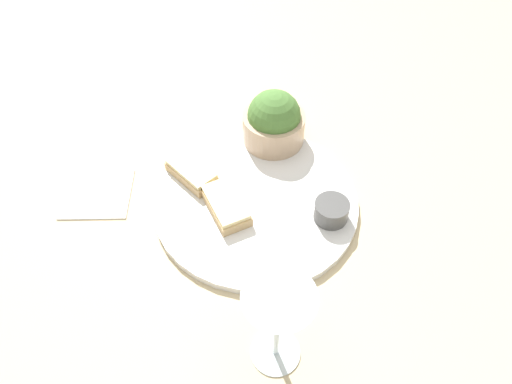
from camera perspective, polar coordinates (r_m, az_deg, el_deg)
ground_plane at (r=0.88m, az=-0.00°, el=-1.43°), size 4.00×4.00×0.00m
dinner_plate at (r=0.87m, az=-0.00°, el=-1.14°), size 0.35×0.35×0.01m
salad_bowl at (r=0.94m, az=2.06°, el=8.06°), size 0.12×0.12×0.11m
sauce_ramekin at (r=0.84m, az=8.62°, el=-2.04°), size 0.06×0.06×0.03m
cheese_toast_near at (r=0.84m, az=-3.57°, el=-1.32°), size 0.10×0.06×0.03m
cheese_toast_far at (r=0.90m, az=-7.33°, el=2.23°), size 0.11×0.08×0.03m
wine_glass at (r=0.63m, az=2.55°, el=-13.95°), size 0.09×0.09×0.16m
napkin at (r=0.93m, az=-17.72°, el=-0.14°), size 0.15×0.15×0.01m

